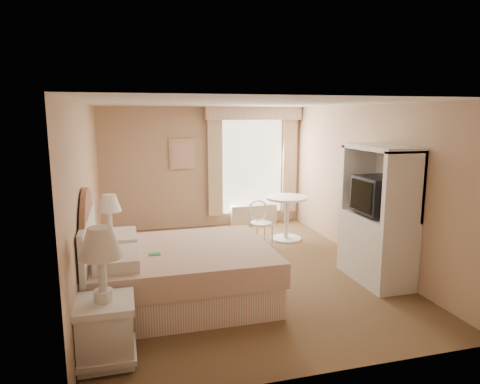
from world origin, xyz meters
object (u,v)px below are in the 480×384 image
object	(u,v)px
nightstand_near	(105,314)
nightstand_far	(111,244)
bed	(169,272)
round_table	(287,211)
armoire	(378,226)
cafe_chair	(260,219)

from	to	relation	value
nightstand_near	nightstand_far	xyz separation A→B (m)	(0.00, 2.48, -0.05)
bed	nightstand_far	bearing A→B (deg)	120.24
round_table	armoire	world-z (taller)	armoire
round_table	armoire	xyz separation A→B (m)	(0.50, -2.22, 0.25)
nightstand_far	armoire	world-z (taller)	armoire
nightstand_near	round_table	world-z (taller)	nightstand_near
nightstand_near	round_table	distance (m)	4.64
nightstand_near	nightstand_far	size ratio (longest dim) A/B	1.12
cafe_chair	nightstand_far	bearing A→B (deg)	-172.26
bed	armoire	bearing A→B (deg)	-0.83
nightstand_near	armoire	size ratio (longest dim) A/B	0.68
round_table	cafe_chair	xyz separation A→B (m)	(-0.58, -0.17, -0.08)
bed	nightstand_far	world-z (taller)	bed
cafe_chair	armoire	size ratio (longest dim) A/B	0.42
nightstand_near	armoire	distance (m)	3.85
bed	nightstand_far	distance (m)	1.45
bed	armoire	world-z (taller)	armoire
bed	nightstand_far	xyz separation A→B (m)	(-0.73, 1.25, 0.06)
nightstand_far	armoire	bearing A→B (deg)	-19.50
bed	round_table	world-z (taller)	bed
armoire	bed	bearing A→B (deg)	179.17
bed	round_table	distance (m)	3.26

